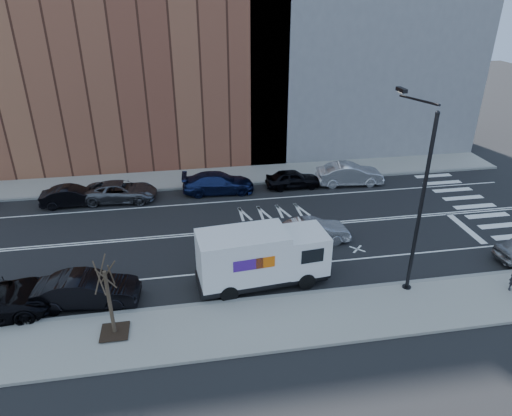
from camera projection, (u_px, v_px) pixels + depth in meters
name	position (u px, v px, depth m)	size (l,w,h in m)	color
ground	(246.00, 230.00, 28.30)	(120.00, 120.00, 0.00)	black
sidewalk_near	(275.00, 322.00, 20.48)	(44.00, 3.60, 0.15)	gray
sidewalk_far	(230.00, 176.00, 36.04)	(44.00, 3.60, 0.15)	gray
curb_near	(267.00, 298.00, 22.07)	(44.00, 0.25, 0.17)	gray
curb_far	(232.00, 185.00, 34.44)	(44.00, 0.25, 0.17)	gray
crosswalk	(481.00, 211.00, 30.69)	(3.00, 14.00, 0.01)	white
road_markings	(246.00, 230.00, 28.29)	(40.00, 8.60, 0.01)	white
bldg_brick	(116.00, 22.00, 36.01)	(26.00, 10.00, 22.00)	brown
streetlight	(417.00, 193.00, 20.98)	(0.44, 4.02, 9.34)	black
street_tree	(111.00, 309.00, 19.18)	(1.20, 1.20, 3.75)	black
fedex_van	(261.00, 256.00, 22.64)	(6.76, 2.85, 3.01)	black
far_parked_b	(72.00, 196.00, 31.20)	(1.45, 4.15, 1.37)	black
far_parked_c	(121.00, 191.00, 31.88)	(2.29, 4.96, 1.38)	#51535A
far_parked_d	(218.00, 183.00, 33.10)	(2.10, 5.17, 1.50)	#16204D
far_parked_e	(293.00, 179.00, 33.94)	(1.61, 4.01, 1.36)	black
far_parked_f	(350.00, 174.00, 34.43)	(1.71, 4.92, 1.62)	silver
driving_sedan	(312.00, 232.00, 26.66)	(1.51, 4.33, 1.43)	#B5B6BB
near_parked_rear_a	(87.00, 290.00, 21.47)	(1.67, 4.78, 1.57)	black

